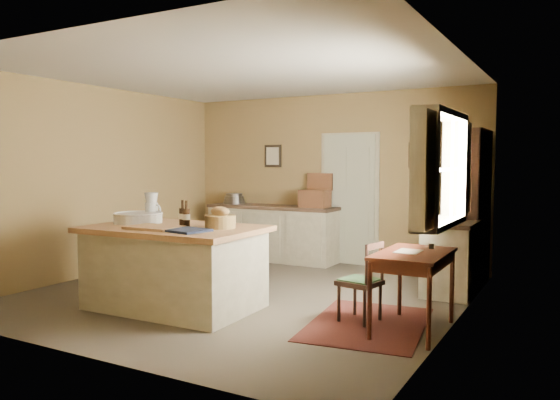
# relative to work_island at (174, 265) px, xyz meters

# --- Properties ---
(ground) EXTENTS (5.00, 5.00, 0.00)m
(ground) POSITION_rel_work_island_xyz_m (0.35, 0.94, -0.48)
(ground) COLOR #62584B
(ground) RESTS_ON ground
(wall_back) EXTENTS (5.00, 0.10, 2.70)m
(wall_back) POSITION_rel_work_island_xyz_m (0.35, 3.44, 0.87)
(wall_back) COLOR olive
(wall_back) RESTS_ON ground
(wall_front) EXTENTS (5.00, 0.10, 2.70)m
(wall_front) POSITION_rel_work_island_xyz_m (0.35, -1.56, 0.87)
(wall_front) COLOR olive
(wall_front) RESTS_ON ground
(wall_left) EXTENTS (0.10, 5.00, 2.70)m
(wall_left) POSITION_rel_work_island_xyz_m (-2.15, 0.94, 0.87)
(wall_left) COLOR olive
(wall_left) RESTS_ON ground
(wall_right) EXTENTS (0.10, 5.00, 2.70)m
(wall_right) POSITION_rel_work_island_xyz_m (2.85, 0.94, 0.87)
(wall_right) COLOR olive
(wall_right) RESTS_ON ground
(ceiling) EXTENTS (5.00, 5.00, 0.00)m
(ceiling) POSITION_rel_work_island_xyz_m (0.35, 0.94, 2.22)
(ceiling) COLOR silver
(ceiling) RESTS_ON wall_back
(door) EXTENTS (0.97, 0.06, 2.11)m
(door) POSITION_rel_work_island_xyz_m (0.70, 3.41, 0.57)
(door) COLOR beige
(door) RESTS_ON ground
(framed_prints) EXTENTS (2.82, 0.02, 0.38)m
(framed_prints) POSITION_rel_work_island_xyz_m (0.55, 3.42, 1.24)
(framed_prints) COLOR black
(framed_prints) RESTS_ON ground
(window) EXTENTS (0.25, 1.99, 1.12)m
(window) POSITION_rel_work_island_xyz_m (2.77, 0.74, 1.07)
(window) COLOR beige
(window) RESTS_ON ground
(work_island) EXTENTS (1.94, 1.29, 1.20)m
(work_island) POSITION_rel_work_island_xyz_m (0.00, 0.00, 0.00)
(work_island) COLOR beige
(work_island) RESTS_ON ground
(sideboard) EXTENTS (2.23, 0.63, 1.18)m
(sideboard) POSITION_rel_work_island_xyz_m (-0.53, 3.14, -0.00)
(sideboard) COLOR beige
(sideboard) RESTS_ON ground
(rug) EXTENTS (1.29, 1.73, 0.01)m
(rug) POSITION_rel_work_island_xyz_m (2.10, 0.45, -0.48)
(rug) COLOR #501C18
(rug) RESTS_ON ground
(writing_desk) EXTENTS (0.61, 1.00, 0.82)m
(writing_desk) POSITION_rel_work_island_xyz_m (2.55, 0.45, 0.19)
(writing_desk) COLOR #3D180E
(writing_desk) RESTS_ON ground
(desk_chair) EXTENTS (0.44, 0.44, 0.80)m
(desk_chair) POSITION_rel_work_island_xyz_m (1.99, 0.50, -0.08)
(desk_chair) COLOR black
(desk_chair) RESTS_ON ground
(right_cabinet) EXTENTS (0.59, 1.06, 0.99)m
(right_cabinet) POSITION_rel_work_island_xyz_m (2.55, 2.21, -0.02)
(right_cabinet) COLOR beige
(right_cabinet) RESTS_ON ground
(shelving_unit) EXTENTS (0.35, 0.92, 2.04)m
(shelving_unit) POSITION_rel_work_island_xyz_m (2.70, 2.85, 0.54)
(shelving_unit) COLOR black
(shelving_unit) RESTS_ON ground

